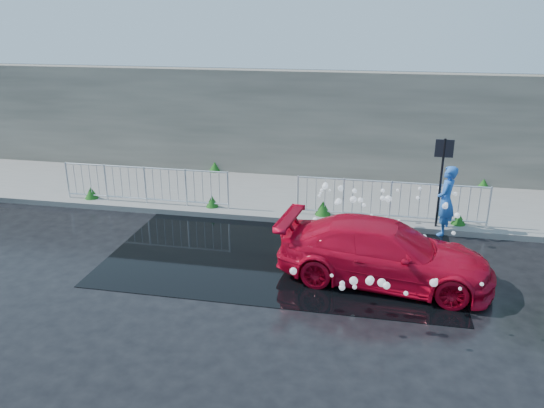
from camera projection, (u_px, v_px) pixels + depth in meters
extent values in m
plane|color=black|center=(253.00, 270.00, 11.85)|extent=(90.00, 90.00, 0.00)
cube|color=slate|center=(290.00, 196.00, 16.44)|extent=(30.00, 4.00, 0.15)
cube|color=slate|center=(278.00, 219.00, 14.59)|extent=(30.00, 0.25, 0.16)
cube|color=#59554B|center=(301.00, 124.00, 17.85)|extent=(30.00, 0.60, 3.50)
cube|color=black|center=(283.00, 253.00, 12.68)|extent=(8.00, 5.00, 0.01)
cylinder|color=black|center=(440.00, 187.00, 13.51)|extent=(0.06, 0.06, 2.50)
cube|color=black|center=(444.00, 148.00, 13.17)|extent=(0.45, 0.04, 0.45)
cylinder|color=silver|center=(68.00, 180.00, 15.91)|extent=(0.05, 0.05, 1.10)
cylinder|color=silver|center=(228.00, 190.00, 14.98)|extent=(0.05, 0.05, 1.10)
cylinder|color=silver|center=(144.00, 168.00, 15.27)|extent=(5.00, 0.04, 0.04)
cylinder|color=silver|center=(147.00, 199.00, 15.59)|extent=(5.00, 0.04, 0.04)
cylinder|color=silver|center=(298.00, 195.00, 14.61)|extent=(0.05, 0.05, 1.10)
cylinder|color=silver|center=(489.00, 207.00, 13.69)|extent=(0.05, 0.05, 1.10)
cylinder|color=silver|center=(392.00, 182.00, 13.97)|extent=(5.00, 0.04, 0.04)
cylinder|color=silver|center=(389.00, 216.00, 14.30)|extent=(5.00, 0.04, 0.04)
cone|color=#1E5516|center=(91.00, 193.00, 15.95)|extent=(0.40, 0.40, 0.35)
cone|color=#1E5516|center=(212.00, 201.00, 15.25)|extent=(0.36, 0.36, 0.34)
cone|color=#1E5516|center=(323.00, 208.00, 14.65)|extent=(0.44, 0.44, 0.40)
cone|color=#1E5516|center=(459.00, 218.00, 14.00)|extent=(0.38, 0.38, 0.32)
cone|color=#1E5516|center=(215.00, 167.00, 18.66)|extent=(0.42, 0.42, 0.34)
cone|color=#1E5516|center=(484.00, 183.00, 17.01)|extent=(0.34, 0.34, 0.27)
sphere|color=white|center=(325.00, 187.00, 14.13)|extent=(0.16, 0.16, 0.16)
sphere|color=white|center=(446.00, 204.00, 13.24)|extent=(0.09, 0.09, 0.09)
sphere|color=white|center=(439.00, 193.00, 13.86)|extent=(0.07, 0.07, 0.07)
sphere|color=white|center=(454.00, 233.00, 12.40)|extent=(0.10, 0.10, 0.10)
sphere|color=white|center=(364.00, 205.00, 13.16)|extent=(0.10, 0.10, 0.10)
sphere|color=white|center=(394.00, 241.00, 12.21)|extent=(0.14, 0.14, 0.14)
sphere|color=white|center=(326.00, 236.00, 12.73)|extent=(0.10, 0.10, 0.10)
sphere|color=white|center=(399.00, 221.00, 13.04)|extent=(0.08, 0.08, 0.08)
sphere|color=white|center=(398.00, 190.00, 13.81)|extent=(0.07, 0.07, 0.07)
sphere|color=white|center=(326.00, 185.00, 14.30)|extent=(0.15, 0.15, 0.15)
sphere|color=white|center=(324.00, 234.00, 12.95)|extent=(0.11, 0.11, 0.11)
sphere|color=white|center=(353.00, 200.00, 13.45)|extent=(0.18, 0.18, 0.18)
sphere|color=white|center=(315.00, 220.00, 12.96)|extent=(0.12, 0.12, 0.12)
sphere|color=white|center=(370.00, 229.00, 12.69)|extent=(0.14, 0.14, 0.14)
sphere|color=white|center=(383.00, 198.00, 13.60)|extent=(0.13, 0.13, 0.13)
sphere|color=white|center=(354.00, 191.00, 13.78)|extent=(0.13, 0.13, 0.13)
sphere|color=white|center=(418.00, 198.00, 13.47)|extent=(0.10, 0.10, 0.10)
sphere|color=white|center=(439.00, 255.00, 11.90)|extent=(0.13, 0.13, 0.13)
sphere|color=white|center=(360.00, 200.00, 13.75)|extent=(0.14, 0.14, 0.14)
sphere|color=white|center=(420.00, 188.00, 13.87)|extent=(0.10, 0.10, 0.10)
sphere|color=white|center=(455.00, 194.00, 13.69)|extent=(0.10, 0.10, 0.10)
sphere|color=white|center=(445.00, 206.00, 13.30)|extent=(0.15, 0.15, 0.15)
sphere|color=white|center=(339.00, 201.00, 13.60)|extent=(0.16, 0.16, 0.16)
sphere|color=white|center=(330.00, 190.00, 13.90)|extent=(0.06, 0.06, 0.06)
sphere|color=white|center=(453.00, 193.00, 13.64)|extent=(0.07, 0.07, 0.07)
sphere|color=white|center=(398.00, 243.00, 12.17)|extent=(0.10, 0.10, 0.10)
sphere|color=white|center=(388.00, 199.00, 13.67)|extent=(0.18, 0.18, 0.18)
sphere|color=white|center=(350.00, 233.00, 12.55)|extent=(0.15, 0.15, 0.15)
sphere|color=white|center=(359.00, 220.00, 13.11)|extent=(0.13, 0.13, 0.13)
sphere|color=white|center=(383.00, 191.00, 13.98)|extent=(0.11, 0.11, 0.11)
sphere|color=white|center=(457.00, 215.00, 12.89)|extent=(0.15, 0.15, 0.15)
sphere|color=white|center=(339.00, 225.00, 13.01)|extent=(0.08, 0.08, 0.08)
sphere|color=white|center=(320.00, 193.00, 13.86)|extent=(0.07, 0.07, 0.07)
sphere|color=white|center=(419.00, 252.00, 12.15)|extent=(0.18, 0.18, 0.18)
sphere|color=white|center=(310.00, 248.00, 12.37)|extent=(0.13, 0.13, 0.13)
sphere|color=white|center=(372.00, 216.00, 13.10)|extent=(0.09, 0.09, 0.09)
sphere|color=white|center=(319.00, 196.00, 13.82)|extent=(0.08, 0.08, 0.08)
sphere|color=white|center=(341.00, 188.00, 14.38)|extent=(0.17, 0.17, 0.17)
sphere|color=white|center=(424.00, 238.00, 12.22)|extent=(0.15, 0.15, 0.15)
sphere|color=white|center=(363.00, 234.00, 12.58)|extent=(0.12, 0.12, 0.12)
sphere|color=white|center=(440.00, 188.00, 13.92)|extent=(0.10, 0.10, 0.10)
sphere|color=white|center=(402.00, 226.00, 12.84)|extent=(0.06, 0.06, 0.06)
sphere|color=white|center=(322.00, 190.00, 14.09)|extent=(0.10, 0.10, 0.10)
sphere|color=white|center=(337.00, 203.00, 13.52)|extent=(0.12, 0.12, 0.12)
sphere|color=white|center=(361.00, 245.00, 12.58)|extent=(0.10, 0.10, 0.10)
sphere|color=white|center=(293.00, 271.00, 10.09)|extent=(0.14, 0.14, 0.14)
sphere|color=white|center=(354.00, 281.00, 9.98)|extent=(0.16, 0.16, 0.16)
sphere|color=white|center=(342.00, 283.00, 9.27)|extent=(0.10, 0.10, 0.10)
sphere|color=white|center=(436.00, 280.00, 9.85)|extent=(0.06, 0.06, 0.06)
sphere|color=white|center=(332.00, 276.00, 10.18)|extent=(0.07, 0.07, 0.07)
sphere|color=white|center=(370.00, 280.00, 9.36)|extent=(0.14, 0.14, 0.14)
sphere|color=white|center=(386.00, 286.00, 9.32)|extent=(0.13, 0.13, 0.13)
sphere|color=white|center=(355.00, 287.00, 10.41)|extent=(0.09, 0.09, 0.09)
sphere|color=white|center=(342.00, 287.00, 10.12)|extent=(0.12, 0.12, 0.12)
sphere|color=white|center=(382.00, 283.00, 9.90)|extent=(0.16, 0.16, 0.16)
sphere|color=white|center=(369.00, 281.00, 9.92)|extent=(0.16, 0.16, 0.16)
sphere|color=white|center=(482.00, 284.00, 9.17)|extent=(0.07, 0.07, 0.07)
sphere|color=white|center=(406.00, 293.00, 8.90)|extent=(0.08, 0.08, 0.08)
sphere|color=white|center=(460.00, 289.00, 9.34)|extent=(0.06, 0.06, 0.06)
sphere|color=white|center=(434.00, 283.00, 9.93)|extent=(0.16, 0.16, 0.16)
imported|color=red|center=(384.00, 253.00, 11.19)|extent=(4.69, 2.36, 1.31)
imported|color=blue|center=(446.00, 201.00, 13.50)|extent=(0.63, 0.77, 1.83)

